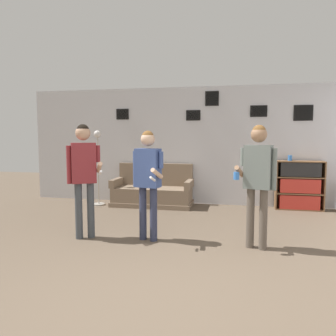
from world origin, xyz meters
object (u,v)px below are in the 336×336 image
(drinking_cup, at_px, (290,158))
(person_watcher_holding_cup, at_px, (258,173))
(person_player_foreground_left, at_px, (84,168))
(person_player_foreground_center, at_px, (148,174))
(floor_lamp, at_px, (98,160))
(bookshelf, at_px, (299,185))
(couch, at_px, (153,192))

(drinking_cup, bearing_deg, person_watcher_holding_cup, -106.98)
(person_player_foreground_left, xyz_separation_m, drinking_cup, (3.39, 2.79, 0.02))
(person_watcher_holding_cup, bearing_deg, person_player_foreground_center, 178.07)
(floor_lamp, height_order, drinking_cup, floor_lamp)
(person_player_foreground_center, bearing_deg, bookshelf, 45.71)
(floor_lamp, distance_m, person_player_foreground_left, 2.50)
(couch, bearing_deg, person_player_foreground_center, -77.27)
(person_watcher_holding_cup, bearing_deg, drinking_cup, 73.02)
(floor_lamp, xyz_separation_m, person_player_foreground_left, (0.81, -2.36, 0.06))
(couch, relative_size, person_player_foreground_left, 1.03)
(person_player_foreground_center, bearing_deg, couch, 102.73)
(couch, xyz_separation_m, floor_lamp, (-1.23, -0.23, 0.72))
(person_player_foreground_left, relative_size, person_watcher_holding_cup, 1.02)
(bookshelf, distance_m, person_player_foreground_center, 3.79)
(bookshelf, height_order, floor_lamp, floor_lamp)
(bookshelf, xyz_separation_m, person_player_foreground_center, (-2.62, -2.69, 0.49))
(bookshelf, bearing_deg, floor_lamp, -174.51)
(drinking_cup, bearing_deg, bookshelf, -0.08)
(person_player_foreground_left, distance_m, person_player_foreground_center, 0.99)
(couch, distance_m, drinking_cup, 3.09)
(couch, distance_m, person_player_foreground_left, 2.74)
(couch, distance_m, floor_lamp, 1.44)
(couch, relative_size, person_player_foreground_center, 1.10)
(person_player_foreground_center, height_order, drinking_cup, person_player_foreground_center)
(bookshelf, distance_m, person_watcher_holding_cup, 2.98)
(person_player_foreground_left, distance_m, person_watcher_holding_cup, 2.56)
(person_watcher_holding_cup, bearing_deg, floor_lamp, 145.46)
(person_player_foreground_left, height_order, drinking_cup, person_player_foreground_left)
(floor_lamp, relative_size, person_player_foreground_center, 1.03)
(floor_lamp, height_order, person_player_foreground_center, floor_lamp)
(bookshelf, xyz_separation_m, floor_lamp, (-4.41, -0.42, 0.50))
(couch, relative_size, person_watcher_holding_cup, 1.05)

